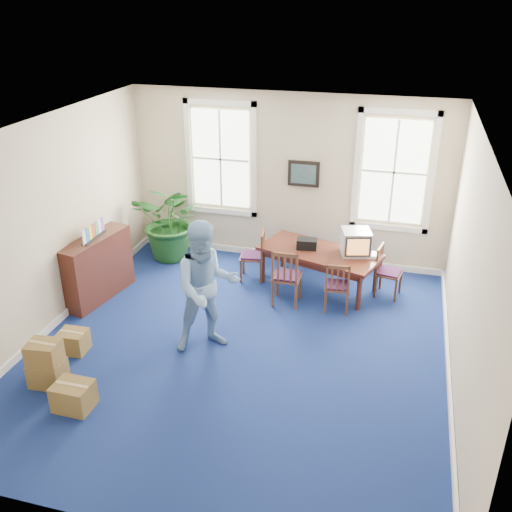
% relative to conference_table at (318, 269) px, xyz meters
% --- Properties ---
extents(floor, '(6.50, 6.50, 0.00)m').
position_rel_conference_table_xyz_m(floor, '(-0.81, -2.21, -0.35)').
color(floor, navy).
rests_on(floor, ground).
extents(ceiling, '(6.50, 6.50, 0.00)m').
position_rel_conference_table_xyz_m(ceiling, '(-0.81, -2.21, 2.85)').
color(ceiling, white).
rests_on(ceiling, ground).
extents(wall_back, '(6.50, 0.00, 6.50)m').
position_rel_conference_table_xyz_m(wall_back, '(-0.81, 1.04, 1.25)').
color(wall_back, '#CAB494').
rests_on(wall_back, ground).
extents(wall_front, '(6.50, 0.00, 6.50)m').
position_rel_conference_table_xyz_m(wall_front, '(-0.81, -5.46, 1.25)').
color(wall_front, '#CAB494').
rests_on(wall_front, ground).
extents(wall_left, '(0.00, 6.50, 6.50)m').
position_rel_conference_table_xyz_m(wall_left, '(-3.81, -2.21, 1.25)').
color(wall_left, '#CAB494').
rests_on(wall_left, ground).
extents(wall_right, '(0.00, 6.50, 6.50)m').
position_rel_conference_table_xyz_m(wall_right, '(2.19, -2.21, 1.25)').
color(wall_right, '#CAB494').
rests_on(wall_right, ground).
extents(baseboard_back, '(6.00, 0.04, 0.12)m').
position_rel_conference_table_xyz_m(baseboard_back, '(-0.81, 1.01, -0.29)').
color(baseboard_back, white).
rests_on(baseboard_back, ground).
extents(baseboard_left, '(0.04, 6.50, 0.12)m').
position_rel_conference_table_xyz_m(baseboard_left, '(-3.78, -2.21, -0.29)').
color(baseboard_left, white).
rests_on(baseboard_left, ground).
extents(baseboard_right, '(0.04, 6.50, 0.12)m').
position_rel_conference_table_xyz_m(baseboard_right, '(2.16, -2.21, -0.29)').
color(baseboard_right, white).
rests_on(baseboard_right, ground).
extents(window_left, '(1.40, 0.12, 2.20)m').
position_rel_conference_table_xyz_m(window_left, '(-2.11, 1.02, 1.55)').
color(window_left, white).
rests_on(window_left, ground).
extents(window_right, '(1.40, 0.12, 2.20)m').
position_rel_conference_table_xyz_m(window_right, '(1.09, 1.02, 1.55)').
color(window_right, white).
rests_on(window_right, ground).
extents(wall_picture, '(0.58, 0.06, 0.48)m').
position_rel_conference_table_xyz_m(wall_picture, '(-0.51, 0.99, 1.40)').
color(wall_picture, black).
rests_on(wall_picture, ground).
extents(conference_table, '(2.24, 1.51, 0.70)m').
position_rel_conference_table_xyz_m(conference_table, '(0.00, 0.00, 0.00)').
color(conference_table, '#4C2016').
rests_on(conference_table, ground).
extents(crt_tv, '(0.59, 0.62, 0.43)m').
position_rel_conference_table_xyz_m(crt_tv, '(0.61, 0.05, 0.57)').
color(crt_tv, '#B7B7BC').
rests_on(crt_tv, conference_table).
extents(game_console, '(0.21, 0.25, 0.06)m').
position_rel_conference_table_xyz_m(game_console, '(0.89, 0.00, 0.38)').
color(game_console, white).
rests_on(game_console, conference_table).
extents(equipment_bag, '(0.37, 0.26, 0.17)m').
position_rel_conference_table_xyz_m(equipment_bag, '(-0.23, 0.05, 0.44)').
color(equipment_bag, black).
rests_on(equipment_bag, conference_table).
extents(chair_near_left, '(0.46, 0.46, 1.02)m').
position_rel_conference_table_xyz_m(chair_near_left, '(-0.42, -0.70, 0.16)').
color(chair_near_left, brown).
rests_on(chair_near_left, ground).
extents(chair_near_right, '(0.44, 0.44, 0.89)m').
position_rel_conference_table_xyz_m(chair_near_right, '(0.42, -0.70, 0.10)').
color(chair_near_right, brown).
rests_on(chair_near_right, ground).
extents(chair_end_left, '(0.47, 0.47, 0.92)m').
position_rel_conference_table_xyz_m(chair_end_left, '(-1.21, 0.00, 0.11)').
color(chair_end_left, brown).
rests_on(chair_end_left, ground).
extents(chair_end_right, '(0.47, 0.47, 0.90)m').
position_rel_conference_table_xyz_m(chair_end_right, '(1.21, 0.00, 0.10)').
color(chair_end_right, brown).
rests_on(chair_end_right, ground).
extents(man, '(1.22, 1.14, 1.98)m').
position_rel_conference_table_xyz_m(man, '(-1.25, -2.26, 0.64)').
color(man, '#7CA5D1').
rests_on(man, ground).
extents(credenza, '(0.65, 1.47, 1.12)m').
position_rel_conference_table_xyz_m(credenza, '(-3.56, -1.35, 0.21)').
color(credenza, '#4C2016').
rests_on(credenza, ground).
extents(brochure_rack, '(0.16, 0.61, 0.26)m').
position_rel_conference_table_xyz_m(brochure_rack, '(-3.54, -1.35, 0.90)').
color(brochure_rack, '#99999E').
rests_on(brochure_rack, credenza).
extents(potted_plant, '(1.48, 1.32, 1.55)m').
position_rel_conference_table_xyz_m(potted_plant, '(-2.93, 0.45, 0.43)').
color(potted_plant, '#184718').
rests_on(potted_plant, ground).
extents(cardboard_boxes, '(1.24, 1.24, 0.68)m').
position_rel_conference_table_xyz_m(cardboard_boxes, '(-2.87, -3.58, -0.01)').
color(cardboard_boxes, olive).
rests_on(cardboard_boxes, ground).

